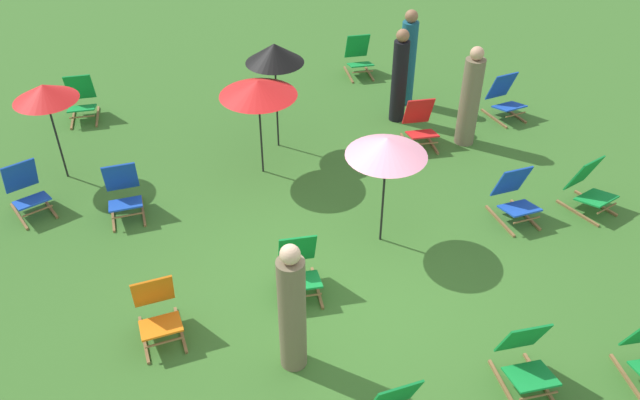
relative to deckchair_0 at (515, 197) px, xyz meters
The scene contains 20 objects.
ground_plane 2.79m from the deckchair_0, behind, with size 40.00×40.00×0.00m, color #386B28.
deckchair_0 is the anchor object (origin of this frame).
deckchair_2 1.19m from the deckchair_0, 10.73° to the right, with size 0.63×0.85×0.83m.
deckchair_3 3.46m from the deckchair_0, behind, with size 0.61×0.84×0.83m.
deckchair_5 7.85m from the deckchair_0, 135.28° to the left, with size 0.59×0.83×0.83m.
deckchair_6 3.13m from the deckchair_0, 57.47° to the left, with size 0.51×0.78×0.83m.
deckchair_7 5.28m from the deckchair_0, behind, with size 0.50×0.77×0.83m.
deckchair_8 5.75m from the deckchair_0, 156.86° to the left, with size 0.53×0.79×0.83m.
deckchair_9 3.05m from the deckchair_0, 123.59° to the right, with size 0.59×0.83×0.83m.
deckchair_11 5.31m from the deckchair_0, 90.58° to the left, with size 0.60×0.83×0.83m.
deckchair_12 2.38m from the deckchair_0, 96.03° to the left, with size 0.62×0.84×0.83m.
deckchair_13 7.20m from the deckchair_0, 156.66° to the left, with size 0.67×0.86×0.83m.
umbrella_0 7.13m from the deckchair_0, 149.18° to the left, with size 0.97×0.97×1.64m.
umbrella_1 2.37m from the deckchair_0, behind, with size 1.08×1.08×1.68m.
umbrella_2 4.14m from the deckchair_0, 140.11° to the left, with size 1.20×1.20×1.64m.
umbrella_3 4.32m from the deckchair_0, 128.31° to the left, with size 0.95×0.95×1.87m.
person_0 3.32m from the deckchair_0, 93.66° to the left, with size 0.33×0.33×1.74m.
person_1 4.18m from the deckchair_0, 161.35° to the right, with size 0.32×0.32×1.75m.
person_2 2.22m from the deckchair_0, 76.32° to the left, with size 0.36×0.36×1.77m.
person_3 3.86m from the deckchair_0, 86.33° to the left, with size 0.42×0.42×1.83m.
Camera 1 is at (-2.74, -5.56, 5.92)m, focal length 36.04 mm.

